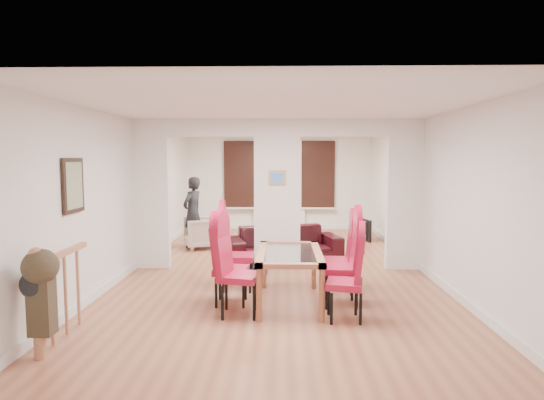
{
  "coord_description": "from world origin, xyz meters",
  "views": [
    {
      "loc": [
        0.09,
        -7.88,
        1.93
      ],
      "look_at": [
        -0.11,
        0.6,
        1.15
      ],
      "focal_mm": 30.0,
      "sensor_mm": 36.0,
      "label": 1
    }
  ],
  "objects_px": {
    "armchair": "(202,233)",
    "bottle": "(273,226)",
    "dining_chair_lb": "(231,264)",
    "bowl": "(272,231)",
    "dining_table": "(289,277)",
    "sofa": "(284,243)",
    "dining_chair_ra": "(345,277)",
    "television": "(359,229)",
    "dining_chair_lc": "(238,251)",
    "person": "(193,212)",
    "dining_chair_rc": "(338,256)",
    "coffee_table": "(281,238)",
    "dining_chair_la": "(240,269)",
    "dining_chair_rb": "(340,262)"
  },
  "relations": [
    {
      "from": "armchair",
      "to": "bottle",
      "type": "xyz_separation_m",
      "value": [
        1.52,
        0.6,
        0.05
      ]
    },
    {
      "from": "dining_chair_lb",
      "to": "bowl",
      "type": "distance_m",
      "value": 4.42
    },
    {
      "from": "dining_table",
      "to": "sofa",
      "type": "relative_size",
      "value": 0.7
    },
    {
      "from": "dining_chair_ra",
      "to": "television",
      "type": "distance_m",
      "value": 5.53
    },
    {
      "from": "dining_chair_lc",
      "to": "television",
      "type": "xyz_separation_m",
      "value": [
        2.47,
        4.18,
        -0.32
      ]
    },
    {
      "from": "person",
      "to": "bowl",
      "type": "distance_m",
      "value": 1.85
    },
    {
      "from": "dining_chair_lc",
      "to": "dining_chair_ra",
      "type": "distance_m",
      "value": 1.87
    },
    {
      "from": "person",
      "to": "television",
      "type": "height_order",
      "value": "person"
    },
    {
      "from": "dining_table",
      "to": "dining_chair_lb",
      "type": "xyz_separation_m",
      "value": [
        -0.77,
        -0.04,
        0.19
      ]
    },
    {
      "from": "dining_chair_rc",
      "to": "person",
      "type": "xyz_separation_m",
      "value": [
        -2.76,
        3.32,
        0.23
      ]
    },
    {
      "from": "sofa",
      "to": "person",
      "type": "distance_m",
      "value": 2.37
    },
    {
      "from": "coffee_table",
      "to": "bowl",
      "type": "bearing_deg",
      "value": 178.17
    },
    {
      "from": "dining_chair_ra",
      "to": "armchair",
      "type": "height_order",
      "value": "dining_chair_ra"
    },
    {
      "from": "dining_table",
      "to": "coffee_table",
      "type": "xyz_separation_m",
      "value": [
        -0.13,
        4.34,
        -0.23
      ]
    },
    {
      "from": "sofa",
      "to": "bottle",
      "type": "relative_size",
      "value": 7.69
    },
    {
      "from": "dining_chair_lc",
      "to": "dining_chair_rc",
      "type": "distance_m",
      "value": 1.46
    },
    {
      "from": "dining_chair_la",
      "to": "coffee_table",
      "type": "distance_m",
      "value": 4.86
    },
    {
      "from": "dining_chair_la",
      "to": "dining_chair_rb",
      "type": "relative_size",
      "value": 0.99
    },
    {
      "from": "sofa",
      "to": "bowl",
      "type": "height_order",
      "value": "sofa"
    },
    {
      "from": "dining_chair_la",
      "to": "bowl",
      "type": "height_order",
      "value": "dining_chair_la"
    },
    {
      "from": "dining_chair_lb",
      "to": "armchair",
      "type": "xyz_separation_m",
      "value": [
        -1.06,
        3.78,
        -0.21
      ]
    },
    {
      "from": "dining_chair_rc",
      "to": "armchair",
      "type": "relative_size",
      "value": 1.45
    },
    {
      "from": "dining_chair_lb",
      "to": "television",
      "type": "distance_m",
      "value": 5.46
    },
    {
      "from": "dining_chair_lb",
      "to": "bowl",
      "type": "height_order",
      "value": "dining_chair_lb"
    },
    {
      "from": "dining_chair_rb",
      "to": "dining_chair_rc",
      "type": "relative_size",
      "value": 1.09
    },
    {
      "from": "dining_chair_rb",
      "to": "dining_chair_lb",
      "type": "bearing_deg",
      "value": -178.34
    },
    {
      "from": "television",
      "to": "dining_table",
      "type": "bearing_deg",
      "value": 144.75
    },
    {
      "from": "dining_table",
      "to": "dining_chair_lc",
      "type": "bearing_deg",
      "value": 140.2
    },
    {
      "from": "armchair",
      "to": "coffee_table",
      "type": "relative_size",
      "value": 0.69
    },
    {
      "from": "dining_table",
      "to": "dining_chair_ra",
      "type": "distance_m",
      "value": 0.91
    },
    {
      "from": "dining_chair_lb",
      "to": "coffee_table",
      "type": "xyz_separation_m",
      "value": [
        0.65,
        4.38,
        -0.42
      ]
    },
    {
      "from": "dining_chair_la",
      "to": "person",
      "type": "distance_m",
      "value": 4.56
    },
    {
      "from": "person",
      "to": "television",
      "type": "bearing_deg",
      "value": 128.87
    },
    {
      "from": "sofa",
      "to": "bottle",
      "type": "bearing_deg",
      "value": 83.29
    },
    {
      "from": "dining_chair_ra",
      "to": "dining_chair_rc",
      "type": "relative_size",
      "value": 0.98
    },
    {
      "from": "television",
      "to": "dining_chair_ra",
      "type": "bearing_deg",
      "value": 153.23
    },
    {
      "from": "dining_chair_rb",
      "to": "sofa",
      "type": "relative_size",
      "value": 0.54
    },
    {
      "from": "television",
      "to": "bottle",
      "type": "distance_m",
      "value": 2.09
    },
    {
      "from": "dining_chair_lc",
      "to": "bottle",
      "type": "height_order",
      "value": "dining_chair_lc"
    },
    {
      "from": "dining_chair_rb",
      "to": "coffee_table",
      "type": "relative_size",
      "value": 1.09
    },
    {
      "from": "dining_chair_lc",
      "to": "armchair",
      "type": "height_order",
      "value": "dining_chair_lc"
    },
    {
      "from": "dining_chair_la",
      "to": "sofa",
      "type": "height_order",
      "value": "dining_chair_la"
    },
    {
      "from": "dining_chair_rc",
      "to": "sofa",
      "type": "xyz_separation_m",
      "value": [
        -0.77,
        2.11,
        -0.22
      ]
    },
    {
      "from": "dining_table",
      "to": "television",
      "type": "bearing_deg",
      "value": 70.31
    },
    {
      "from": "dining_chair_ra",
      "to": "armchair",
      "type": "xyz_separation_m",
      "value": [
        -2.48,
        4.35,
        -0.19
      ]
    },
    {
      "from": "dining_table",
      "to": "dining_chair_la",
      "type": "xyz_separation_m",
      "value": [
        -0.62,
        -0.48,
        0.22
      ]
    },
    {
      "from": "dining_chair_lb",
      "to": "dining_chair_rb",
      "type": "bearing_deg",
      "value": 3.4
    },
    {
      "from": "dining_chair_la",
      "to": "bowl",
      "type": "bearing_deg",
      "value": 99.51
    },
    {
      "from": "dining_chair_la",
      "to": "dining_chair_ra",
      "type": "distance_m",
      "value": 1.27
    },
    {
      "from": "dining_chair_lb",
      "to": "dining_chair_rb",
      "type": "distance_m",
      "value": 1.44
    }
  ]
}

